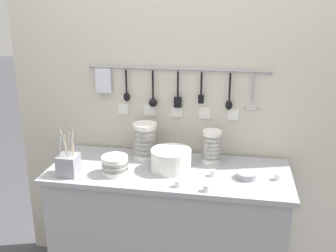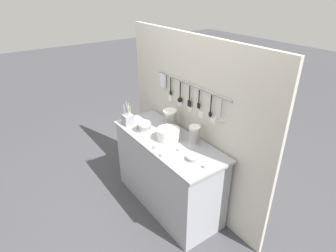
# 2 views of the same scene
# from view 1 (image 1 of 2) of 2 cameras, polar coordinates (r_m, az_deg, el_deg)

# --- Properties ---
(counter) EXTENTS (1.45, 0.58, 0.89)m
(counter) POSITION_cam_1_polar(r_m,az_deg,el_deg) (2.60, 0.11, -15.26)
(counter) COLOR #9EA0A8
(counter) RESTS_ON ground
(back_wall) EXTENTS (2.25, 0.11, 1.96)m
(back_wall) POSITION_cam_1_polar(r_m,az_deg,el_deg) (2.64, 1.34, -1.65)
(back_wall) COLOR beige
(back_wall) RESTS_ON ground
(bowl_stack_short_front) EXTENTS (0.12, 0.12, 0.21)m
(bowl_stack_short_front) POSITION_cam_1_polar(r_m,az_deg,el_deg) (2.47, 6.37, -2.95)
(bowl_stack_short_front) COLOR silver
(bowl_stack_short_front) RESTS_ON counter
(bowl_stack_back_corner) EXTENTS (0.15, 0.15, 0.11)m
(bowl_stack_back_corner) POSITION_cam_1_polar(r_m,az_deg,el_deg) (2.32, -7.71, -5.65)
(bowl_stack_back_corner) COLOR silver
(bowl_stack_back_corner) RESTS_ON counter
(bowl_stack_nested_right) EXTENTS (0.15, 0.15, 0.23)m
(bowl_stack_nested_right) POSITION_cam_1_polar(r_m,az_deg,el_deg) (2.52, -3.34, -2.12)
(bowl_stack_nested_right) COLOR silver
(bowl_stack_nested_right) RESTS_ON counter
(plate_stack) EXTENTS (0.24, 0.24, 0.13)m
(plate_stack) POSITION_cam_1_polar(r_m,az_deg,el_deg) (2.35, 0.44, -4.91)
(plate_stack) COLOR silver
(plate_stack) RESTS_ON counter
(steel_mixing_bowl) EXTENTS (0.11, 0.11, 0.04)m
(steel_mixing_bowl) POSITION_cam_1_polar(r_m,az_deg,el_deg) (2.31, 11.32, -7.04)
(steel_mixing_bowl) COLOR #93969E
(steel_mixing_bowl) RESTS_ON counter
(cutlery_caddy) EXTENTS (0.11, 0.11, 0.28)m
(cutlery_caddy) POSITION_cam_1_polar(r_m,az_deg,el_deg) (2.36, -14.26, -5.44)
(cutlery_caddy) COLOR #93969E
(cutlery_caddy) RESTS_ON counter
(cup_by_caddy) EXTENTS (0.04, 0.04, 0.04)m
(cup_by_caddy) POSITION_cam_1_polar(r_m,az_deg,el_deg) (2.13, 5.61, -8.94)
(cup_by_caddy) COLOR silver
(cup_by_caddy) RESTS_ON counter
(cup_front_right) EXTENTS (0.04, 0.04, 0.04)m
(cup_front_right) POSITION_cam_1_polar(r_m,az_deg,el_deg) (2.31, 6.54, -6.80)
(cup_front_right) COLOR silver
(cup_front_right) RESTS_ON counter
(cup_back_right) EXTENTS (0.04, 0.04, 0.04)m
(cup_back_right) POSITION_cam_1_polar(r_m,az_deg,el_deg) (2.17, 1.43, -8.36)
(cup_back_right) COLOR silver
(cup_back_right) RESTS_ON counter
(cup_front_left) EXTENTS (0.04, 0.04, 0.04)m
(cup_front_left) POSITION_cam_1_polar(r_m,az_deg,el_deg) (2.33, 15.59, -7.10)
(cup_front_left) COLOR silver
(cup_front_left) RESTS_ON counter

